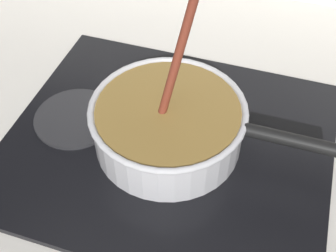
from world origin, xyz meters
TOP-DOWN VIEW (x-y plane):
  - ground at (0.00, 0.00)m, footprint 2.40×1.60m
  - hob_plate at (0.12, 0.23)m, footprint 0.56×0.48m
  - burner_ring at (0.12, 0.23)m, footprint 0.21×0.21m
  - spare_burner at (-0.06, 0.23)m, footprint 0.15×0.15m
  - cooking_pan at (0.12, 0.23)m, footprint 0.41×0.26m

SIDE VIEW (x-z plane):
  - ground at x=0.00m, z-range -0.04..0.00m
  - hob_plate at x=0.12m, z-range 0.00..0.01m
  - spare_burner at x=-0.06m, z-range 0.01..0.02m
  - burner_ring at x=0.12m, z-range 0.01..0.02m
  - cooking_pan at x=0.12m, z-range -0.09..0.21m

